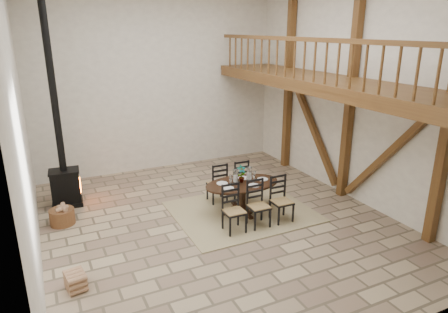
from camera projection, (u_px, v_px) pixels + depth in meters
name	position (u px, v px, depth m)	size (l,w,h in m)	color
ground	(219.00, 222.00, 8.59)	(8.00, 8.00, 0.00)	tan
room_shell	(271.00, 77.00, 8.15)	(7.02, 8.02, 5.01)	silver
rug	(242.00, 211.00, 9.04)	(3.00, 2.50, 0.02)	tan
dining_table	(244.00, 198.00, 8.84)	(1.73, 1.92, 1.10)	black
wood_stove	(62.00, 160.00, 9.05)	(0.72, 0.57, 5.00)	black
log_basket	(62.00, 216.00, 8.44)	(0.51, 0.51, 0.42)	brown
log_stack	(76.00, 281.00, 6.34)	(0.34, 0.43, 0.30)	tan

